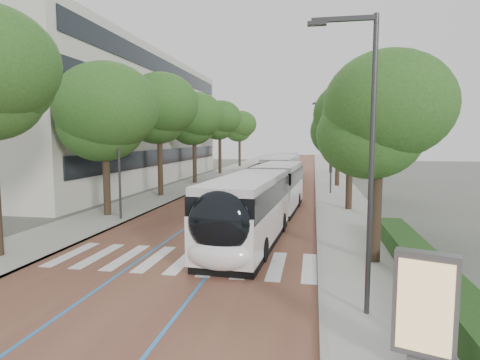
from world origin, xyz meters
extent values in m
plane|color=#51544C|center=(0.00, 0.00, 0.00)|extent=(160.00, 160.00, 0.00)
cube|color=brown|center=(0.00, 40.00, 0.01)|extent=(11.00, 140.00, 0.02)
cube|color=#9C9994|center=(-7.50, 40.00, 0.06)|extent=(4.00, 140.00, 0.12)
cube|color=#9C9994|center=(7.50, 40.00, 0.06)|extent=(4.00, 140.00, 0.12)
cube|color=gray|center=(-5.60, 40.00, 0.06)|extent=(0.20, 140.00, 0.14)
cube|color=gray|center=(5.60, 40.00, 0.06)|extent=(0.20, 140.00, 0.14)
cube|color=silver|center=(-4.80, 1.00, 0.03)|extent=(0.55, 3.60, 0.01)
cube|color=silver|center=(-3.55, 1.00, 0.03)|extent=(0.55, 3.60, 0.01)
cube|color=silver|center=(-2.30, 1.00, 0.03)|extent=(0.55, 3.60, 0.01)
cube|color=silver|center=(-1.05, 1.00, 0.03)|extent=(0.55, 3.60, 0.01)
cube|color=silver|center=(0.20, 1.00, 0.03)|extent=(0.55, 3.60, 0.01)
cube|color=silver|center=(1.45, 1.00, 0.03)|extent=(0.55, 3.60, 0.01)
cube|color=silver|center=(2.70, 1.00, 0.03)|extent=(0.55, 3.60, 0.01)
cube|color=silver|center=(3.95, 1.00, 0.03)|extent=(0.55, 3.60, 0.01)
cube|color=silver|center=(5.20, 1.00, 0.03)|extent=(0.55, 3.60, 0.01)
cube|color=#2571BC|center=(-1.60, 40.00, 0.02)|extent=(0.12, 126.00, 0.01)
cube|color=#2571BC|center=(1.60, 40.00, 0.02)|extent=(0.12, 126.00, 0.01)
cube|color=beige|center=(-19.50, 28.00, 7.00)|extent=(18.00, 40.00, 14.00)
cube|color=black|center=(-10.45, 28.00, 3.00)|extent=(0.12, 38.00, 1.60)
cube|color=black|center=(-10.45, 28.00, 6.20)|extent=(0.12, 38.00, 1.60)
cube|color=black|center=(-10.45, 28.00, 9.40)|extent=(0.12, 38.00, 1.60)
cube|color=black|center=(-10.45, 28.00, 12.40)|extent=(0.12, 38.00, 1.60)
cube|color=#183B14|center=(9.10, 0.00, 0.52)|extent=(1.20, 14.00, 0.80)
cylinder|color=#313133|center=(6.80, -3.00, 4.12)|extent=(0.14, 0.14, 8.00)
cube|color=#313133|center=(6.00, -3.00, 8.02)|extent=(1.70, 0.12, 0.12)
cube|color=#313133|center=(5.30, -3.00, 7.94)|extent=(0.50, 0.20, 0.10)
cylinder|color=#313133|center=(6.80, 22.00, 4.12)|extent=(0.14, 0.14, 8.00)
cube|color=#313133|center=(6.00, 22.00, 8.02)|extent=(1.70, 0.12, 0.12)
cube|color=#313133|center=(5.30, 22.00, 7.94)|extent=(0.50, 0.20, 0.10)
cylinder|color=#313133|center=(-6.10, 8.00, 4.12)|extent=(0.14, 0.14, 8.00)
cylinder|color=black|center=(-7.50, 9.00, 2.23)|extent=(0.44, 0.44, 4.45)
ellipsoid|color=#214F19|center=(-7.50, 9.00, 6.28)|extent=(6.34, 6.34, 5.39)
cylinder|color=black|center=(-7.50, 18.00, 2.54)|extent=(0.44, 0.44, 5.09)
ellipsoid|color=#214F19|center=(-7.50, 18.00, 7.17)|extent=(6.12, 6.12, 5.21)
cylinder|color=black|center=(-7.50, 28.00, 2.41)|extent=(0.44, 0.44, 4.83)
ellipsoid|color=#214F19|center=(-7.50, 28.00, 6.80)|extent=(5.84, 5.84, 4.97)
cylinder|color=black|center=(-7.50, 40.00, 2.56)|extent=(0.44, 0.44, 5.11)
ellipsoid|color=#214F19|center=(-7.50, 40.00, 7.20)|extent=(5.42, 5.42, 4.61)
cylinder|color=black|center=(-7.50, 55.00, 2.42)|extent=(0.44, 0.44, 4.85)
ellipsoid|color=#214F19|center=(-7.50, 55.00, 6.83)|extent=(5.40, 5.40, 4.59)
cylinder|color=black|center=(7.70, 2.00, 1.98)|extent=(0.44, 0.44, 3.96)
ellipsoid|color=#214F19|center=(7.70, 2.00, 5.58)|extent=(4.80, 4.80, 4.08)
cylinder|color=black|center=(7.70, 14.00, 2.11)|extent=(0.44, 0.44, 4.21)
ellipsoid|color=#214F19|center=(7.70, 14.00, 5.94)|extent=(5.62, 5.62, 4.78)
cylinder|color=black|center=(7.70, 28.00, 2.45)|extent=(0.44, 0.44, 4.89)
ellipsoid|color=#214F19|center=(7.70, 28.00, 6.89)|extent=(4.83, 4.83, 4.10)
cylinder|color=black|center=(7.70, 44.00, 2.32)|extent=(0.44, 0.44, 4.64)
ellipsoid|color=#214F19|center=(7.70, 44.00, 6.54)|extent=(5.39, 5.39, 4.58)
cylinder|color=black|center=(2.70, 8.96, 1.77)|extent=(2.35, 1.05, 2.30)
cube|color=white|center=(2.37, 3.84, 1.26)|extent=(3.10, 9.50, 1.82)
cube|color=black|center=(2.37, 3.84, 2.40)|extent=(3.12, 9.32, 0.97)
cube|color=#B9B9BB|center=(2.37, 3.84, 3.04)|extent=(3.03, 9.31, 0.31)
cube|color=black|center=(2.37, 3.84, 0.17)|extent=(3.02, 9.12, 0.35)
cube|color=white|center=(2.98, 13.27, 1.26)|extent=(2.99, 7.88, 1.82)
cube|color=black|center=(2.98, 13.27, 2.40)|extent=(3.02, 7.73, 0.97)
cube|color=#B9B9BB|center=(2.98, 13.27, 3.04)|extent=(2.93, 7.73, 0.31)
cube|color=black|center=(2.98, 13.27, 0.17)|extent=(2.92, 7.57, 0.35)
ellipsoid|color=black|center=(2.08, -0.68, 2.00)|extent=(2.42, 1.25, 2.28)
ellipsoid|color=white|center=(2.08, -0.73, 0.86)|extent=(2.41, 1.15, 1.14)
cylinder|color=black|center=(1.10, 1.64, 0.50)|extent=(0.36, 1.02, 1.00)
cylinder|color=black|center=(3.35, 1.49, 0.50)|extent=(0.36, 1.02, 1.00)
cylinder|color=black|center=(1.96, 15.01, 0.50)|extent=(0.36, 1.02, 1.00)
cylinder|color=black|center=(4.21, 14.86, 0.50)|extent=(0.36, 1.02, 1.00)
cylinder|color=black|center=(1.44, 6.99, 0.50)|extent=(0.36, 1.02, 1.00)
cylinder|color=black|center=(3.70, 6.84, 0.50)|extent=(0.36, 1.02, 1.00)
cube|color=white|center=(2.28, 24.47, 1.26)|extent=(2.91, 12.08, 1.82)
cube|color=black|center=(2.28, 24.47, 2.40)|extent=(2.94, 11.84, 0.97)
cube|color=#B9B9BB|center=(2.28, 24.47, 3.04)|extent=(2.85, 11.84, 0.31)
cube|color=black|center=(2.28, 24.47, 0.17)|extent=(2.84, 11.60, 0.35)
ellipsoid|color=black|center=(2.08, 18.63, 2.00)|extent=(2.39, 1.18, 2.28)
ellipsoid|color=white|center=(2.08, 18.58, 0.86)|extent=(2.38, 1.08, 1.14)
cylinder|color=black|center=(1.03, 20.92, 0.50)|extent=(0.33, 1.01, 1.00)
cylinder|color=black|center=(3.29, 20.84, 0.50)|extent=(0.33, 1.01, 1.00)
cylinder|color=black|center=(1.28, 28.31, 0.50)|extent=(0.33, 1.01, 1.00)
cylinder|color=black|center=(3.54, 28.23, 0.50)|extent=(0.33, 1.01, 1.00)
cube|color=white|center=(1.97, 37.47, 1.26)|extent=(2.69, 12.04, 1.82)
cube|color=black|center=(1.97, 37.47, 2.40)|extent=(2.73, 11.80, 0.97)
cube|color=#B9B9BB|center=(1.97, 37.47, 3.04)|extent=(2.64, 11.80, 0.31)
cube|color=black|center=(1.97, 37.47, 0.17)|extent=(2.64, 11.56, 0.35)
ellipsoid|color=black|center=(2.06, 31.62, 2.00)|extent=(2.37, 1.14, 2.28)
ellipsoid|color=white|center=(2.06, 31.57, 0.86)|extent=(2.37, 1.04, 1.14)
cylinder|color=black|center=(0.90, 33.85, 0.50)|extent=(0.32, 1.00, 1.00)
cylinder|color=black|center=(3.15, 33.89, 0.50)|extent=(0.32, 1.00, 1.00)
cylinder|color=black|center=(0.78, 41.25, 0.50)|extent=(0.32, 1.00, 1.00)
cylinder|color=black|center=(3.03, 41.29, 0.50)|extent=(0.32, 1.00, 1.00)
cube|color=#59595B|center=(7.56, -5.73, 1.58)|extent=(1.26, 0.71, 2.16)
cube|color=#E8BB7A|center=(7.50, -5.90, 1.58)|extent=(0.98, 0.36, 1.88)
camera|label=1|loc=(5.28, -14.10, 4.92)|focal=30.00mm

